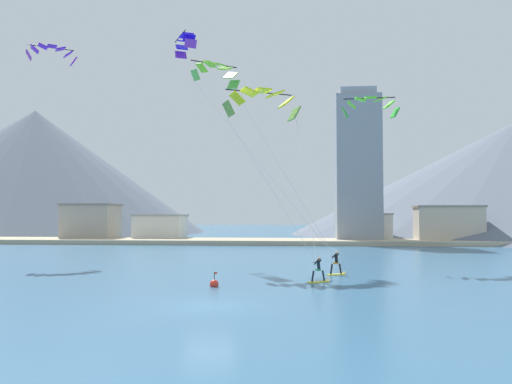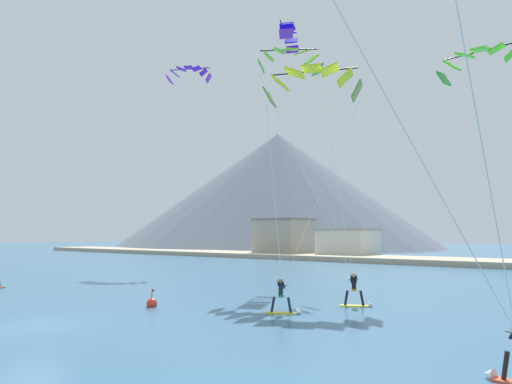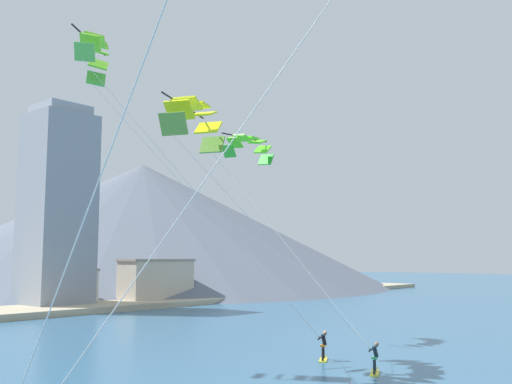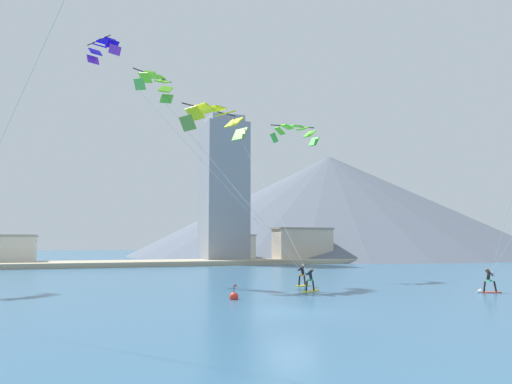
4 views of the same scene
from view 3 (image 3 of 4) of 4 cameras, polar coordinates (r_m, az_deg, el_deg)
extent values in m
cube|color=yellow|center=(31.94, 11.79, -17.34)|extent=(1.48, 1.04, 0.07)
cylinder|color=#14232D|center=(31.47, 11.73, -16.77)|extent=(0.27, 0.22, 0.73)
cylinder|color=#14232D|center=(32.25, 11.81, -16.52)|extent=(0.27, 0.22, 0.73)
cube|color=#33B266|center=(31.80, 11.75, -15.94)|extent=(0.34, 0.38, 0.12)
cylinder|color=#14232D|center=(31.74, 11.84, -15.35)|extent=(0.34, 0.39, 0.61)
cylinder|color=#14232D|center=(31.60, 11.63, -15.07)|extent=(0.31, 0.50, 0.40)
cylinder|color=#14232D|center=(31.84, 11.66, -15.01)|extent=(0.31, 0.50, 0.40)
cylinder|color=black|center=(31.73, 11.31, -15.10)|extent=(0.48, 0.26, 0.03)
sphere|color=#9E7051|center=(31.68, 11.98, -14.64)|extent=(0.22, 0.22, 0.22)
cone|color=white|center=(32.78, 11.86, -16.94)|extent=(0.43, 0.46, 0.36)
cube|color=yellow|center=(35.42, 6.74, -16.35)|extent=(1.46, 1.12, 0.07)
cylinder|color=black|center=(34.96, 6.68, -15.79)|extent=(0.28, 0.24, 0.77)
cylinder|color=black|center=(35.74, 6.77, -15.58)|extent=(0.28, 0.24, 0.77)
cube|color=orange|center=(35.29, 6.72, -15.01)|extent=(0.38, 0.40, 0.12)
cylinder|color=black|center=(35.24, 6.80, -14.46)|extent=(0.37, 0.41, 0.65)
cylinder|color=black|center=(35.09, 6.61, -14.19)|extent=(0.36, 0.52, 0.42)
cylinder|color=black|center=(35.34, 6.64, -14.13)|extent=(0.36, 0.52, 0.42)
cylinder|color=black|center=(35.23, 6.32, -14.21)|extent=(0.46, 0.30, 0.03)
sphere|color=tan|center=(35.18, 6.92, -13.77)|extent=(0.23, 0.23, 0.23)
cone|color=white|center=(36.27, 6.83, -16.01)|extent=(0.44, 0.46, 0.36)
cube|color=#5F9736|center=(31.93, -8.28, 6.76)|extent=(1.29, 1.70, 1.19)
cube|color=yellow|center=(32.84, -7.68, 8.12)|extent=(1.60, 1.85, 0.95)
cube|color=yellow|center=(33.94, -6.93, 8.74)|extent=(1.78, 1.93, 0.57)
cube|color=yellow|center=(35.07, -6.13, 8.60)|extent=(1.82, 1.95, 0.13)
cube|color=yellow|center=(36.10, -5.39, 7.78)|extent=(1.78, 1.93, 0.57)
cube|color=yellow|center=(36.91, -4.80, 6.44)|extent=(1.60, 1.84, 0.95)
cube|color=#5F9736|center=(37.40, -4.39, 4.74)|extent=(1.30, 1.70, 1.19)
cylinder|color=black|center=(35.34, -7.18, 8.50)|extent=(5.69, 2.70, 0.10)
cylinder|color=silver|center=(30.68, 1.29, -4.72)|extent=(7.29, 7.83, 11.54)
cylinder|color=silver|center=(33.85, 2.74, -4.89)|extent=(1.35, 10.59, 11.54)
cube|color=#58BF48|center=(33.67, -16.76, 13.26)|extent=(1.06, 1.32, 1.10)
cube|color=#78D429|center=(34.44, -16.23, 14.13)|extent=(1.28, 1.48, 0.99)
cube|color=#78D429|center=(35.37, -15.80, 14.42)|extent=(1.44, 1.54, 0.75)
cube|color=#78D429|center=(36.32, -15.52, 14.14)|extent=(1.53, 1.52, 0.41)
cube|color=#78D429|center=(37.16, -15.41, 13.37)|extent=(1.54, 1.41, 0.75)
cube|color=#78D429|center=(37.79, -15.49, 12.22)|extent=(1.49, 1.22, 0.99)
cube|color=#58BF48|center=(38.13, -15.72, 10.86)|extent=(1.35, 0.96, 1.10)
cylinder|color=black|center=(36.43, -16.32, 14.32)|extent=(4.03, 2.87, 0.10)
cylinder|color=silver|center=(32.68, -5.07, -1.18)|extent=(12.30, 6.95, 15.54)
cylinder|color=silver|center=(35.21, -5.31, -1.57)|extent=(9.01, 10.85, 15.54)
cylinder|color=silver|center=(11.77, 0.85, 9.68)|extent=(7.08, 8.54, 16.08)
cylinder|color=silver|center=(8.44, -9.68, 16.51)|extent=(0.48, 11.06, 16.08)
cube|color=green|center=(43.00, -2.74, 4.11)|extent=(0.64, 1.22, 1.01)
cube|color=#60F024|center=(43.52, -2.13, 4.97)|extent=(0.85, 1.24, 0.87)
cube|color=#60F024|center=(44.19, -1.38, 5.44)|extent=(0.99, 1.25, 0.62)
cube|color=#60F024|center=(44.93, -0.59, 5.46)|extent=(1.07, 1.25, 0.29)
cube|color=#60F024|center=(45.63, 0.11, 5.05)|extent=(1.10, 1.24, 0.62)
cube|color=#60F024|center=(46.22, 0.66, 4.28)|extent=(1.01, 1.23, 0.87)
cube|color=green|center=(46.61, 1.00, 3.26)|extent=(0.79, 1.21, 1.01)
cylinder|color=black|center=(45.26, -1.12, 5.46)|extent=(4.80, 0.46, 0.10)
cube|color=beige|center=(77.79, -9.94, -8.90)|extent=(9.71, 4.16, 5.61)
cube|color=gray|center=(77.73, -9.90, -6.72)|extent=(10.09, 4.33, 0.30)
cube|color=silver|center=(74.40, -18.47, -9.23)|extent=(6.12, 4.69, 4.43)
cube|color=#9D9992|center=(74.32, -18.40, -7.41)|extent=(6.37, 4.88, 0.30)
cube|color=gray|center=(72.35, -19.26, -1.80)|extent=(7.00, 7.00, 23.29)
cube|color=#979DA8|center=(74.30, -18.90, 7.65)|extent=(5.60, 5.60, 1.20)
cone|color=slate|center=(127.46, -11.34, -3.22)|extent=(105.98, 105.98, 26.56)
camera|label=1|loc=(31.37, 76.04, -4.59)|focal=35.00mm
camera|label=2|loc=(41.88, 46.39, -7.74)|focal=35.00mm
camera|label=4|loc=(19.86, 98.73, -6.35)|focal=35.00mm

